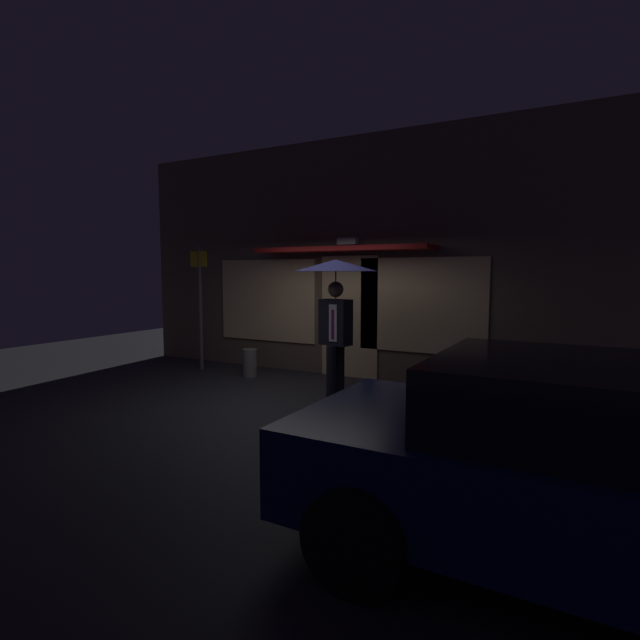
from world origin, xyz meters
The scene contains 5 objects.
ground_plane centered at (0.00, 0.00, 0.00)m, with size 18.00×18.00×0.00m, color #26262B.
building_facade centered at (-0.01, 2.34, 2.12)m, with size 9.39×1.00×4.29m.
person_with_umbrella centered at (0.52, 0.58, 1.66)m, with size 1.22×1.22×2.08m.
street_sign_post centered at (-2.86, 1.42, 1.37)m, with size 0.40×0.07×2.41m.
sidewalk_bollard centered at (-1.60, 1.31, 0.25)m, with size 0.26×0.26×0.51m, color slate.
Camera 1 is at (3.70, -5.76, 1.89)m, focal length 27.23 mm.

